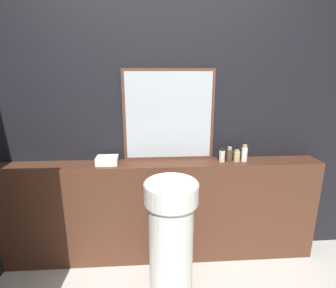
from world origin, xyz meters
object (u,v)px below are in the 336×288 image
object	(u,v)px
shampoo_bottle	(222,155)
conditioner_bottle	(229,155)
pedestal_sink	(171,238)
body_wash_bottle	(244,154)
towel_stack	(107,160)
lotion_bottle	(237,156)
mirror	(169,116)

from	to	relation	value
shampoo_bottle	conditioner_bottle	size ratio (longest dim) A/B	0.93
pedestal_sink	body_wash_bottle	distance (m)	0.94
pedestal_sink	towel_stack	distance (m)	0.81
pedestal_sink	lotion_bottle	bearing A→B (deg)	36.64
pedestal_sink	shampoo_bottle	xyz separation A→B (m)	(0.47, 0.45, 0.48)
pedestal_sink	conditioner_bottle	xyz separation A→B (m)	(0.54, 0.45, 0.48)
towel_stack	shampoo_bottle	size ratio (longest dim) A/B	1.46
shampoo_bottle	body_wash_bottle	distance (m)	0.20
pedestal_sink	lotion_bottle	world-z (taller)	lotion_bottle
shampoo_bottle	body_wash_bottle	xyz separation A→B (m)	(0.20, 0.00, 0.01)
pedestal_sink	towel_stack	size ratio (longest dim) A/B	5.35
shampoo_bottle	towel_stack	bearing A→B (deg)	180.00
lotion_bottle	mirror	bearing A→B (deg)	170.43
towel_stack	lotion_bottle	size ratio (longest dim) A/B	1.72
towel_stack	lotion_bottle	world-z (taller)	lotion_bottle
shampoo_bottle	body_wash_bottle	size ratio (longest dim) A/B	0.83
mirror	pedestal_sink	bearing A→B (deg)	-92.21
mirror	conditioner_bottle	size ratio (longest dim) A/B	5.95
pedestal_sink	shampoo_bottle	distance (m)	0.81
pedestal_sink	conditioner_bottle	distance (m)	0.85
pedestal_sink	body_wash_bottle	world-z (taller)	body_wash_bottle
lotion_bottle	pedestal_sink	bearing A→B (deg)	-143.36
conditioner_bottle	shampoo_bottle	bearing A→B (deg)	180.00
mirror	lotion_bottle	xyz separation A→B (m)	(0.58, -0.10, -0.34)
mirror	lotion_bottle	distance (m)	0.68
conditioner_bottle	mirror	bearing A→B (deg)	169.24
towel_stack	lotion_bottle	distance (m)	1.10
shampoo_bottle	pedestal_sink	bearing A→B (deg)	-136.57
mirror	conditioner_bottle	distance (m)	0.62
shampoo_bottle	body_wash_bottle	bearing A→B (deg)	0.00
lotion_bottle	body_wash_bottle	size ratio (longest dim) A/B	0.70
mirror	towel_stack	xyz separation A→B (m)	(-0.52, -0.10, -0.36)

